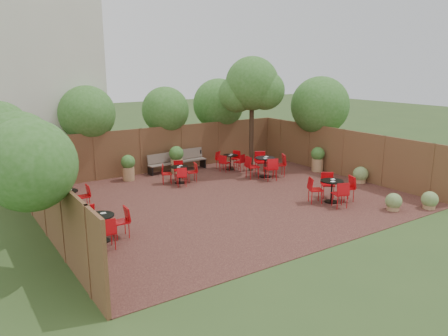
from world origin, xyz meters
TOP-DOWN VIEW (x-y plane):
  - ground at (0.00, 0.00)m, footprint 80.00×80.00m
  - courtyard_paving at (0.00, 0.00)m, footprint 12.00×10.00m
  - fence_back at (0.00, 5.00)m, footprint 12.00×0.08m
  - fence_left at (-6.00, 0.00)m, footprint 0.08×10.00m
  - fence_right at (6.00, 0.00)m, footprint 0.08×10.00m
  - neighbour_building at (-4.50, 8.00)m, footprint 5.00×4.00m
  - overhang_foliage at (0.04, 3.23)m, footprint 15.64×10.55m
  - courtyard_tree at (3.26, 2.80)m, footprint 2.54×2.44m
  - park_bench_left at (-0.19, 4.62)m, footprint 1.41×0.54m
  - park_bench_right at (1.14, 4.62)m, footprint 1.49×0.50m
  - bistro_tables at (0.02, 0.72)m, footprint 9.68×7.39m
  - planters at (-0.10, 3.60)m, footprint 11.81×4.20m
  - low_shrubs at (4.96, -3.06)m, footprint 2.43×3.97m

SIDE VIEW (x-z plane):
  - ground at x=0.00m, z-range 0.00..0.00m
  - courtyard_paving at x=0.00m, z-range 0.00..0.02m
  - low_shrubs at x=4.96m, z-range -0.01..0.64m
  - bistro_tables at x=0.02m, z-range -0.02..0.93m
  - park_bench_left at x=-0.19m, z-range 0.03..0.88m
  - park_bench_right at x=1.14m, z-range 0.03..0.95m
  - planters at x=-0.10m, z-range 0.03..1.20m
  - fence_back at x=0.00m, z-range 0.00..2.00m
  - fence_left at x=-6.00m, z-range 0.00..2.00m
  - fence_right at x=6.00m, z-range 0.00..2.00m
  - overhang_foliage at x=0.04m, z-range 1.35..4.03m
  - courtyard_tree at x=3.26m, z-range 1.20..6.19m
  - neighbour_building at x=-4.50m, z-range 0.00..8.00m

